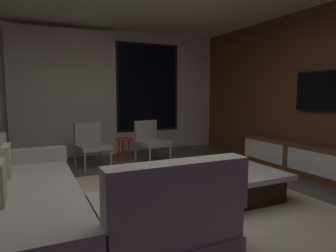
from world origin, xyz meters
TOP-DOWN VIEW (x-y plane):
  - floor at (0.00, 0.00)m, footprint 9.20×9.20m
  - back_wall_with_window at (-0.06, 3.62)m, footprint 6.60×0.30m
  - area_rug at (0.35, -0.10)m, footprint 3.20×3.80m
  - sectional_couch at (-1.00, -0.10)m, footprint 1.98×2.50m
  - coffee_table at (1.01, 0.11)m, footprint 1.16×1.16m
  - book_stack_on_coffee_table at (0.94, 0.28)m, footprint 0.28×0.20m
  - accent_chair_near_window at (0.90, 2.46)m, footprint 0.65×0.67m
  - accent_chair_by_curtain at (-0.23, 2.53)m, footprint 0.63×0.65m
  - side_stool at (0.40, 2.56)m, footprint 0.32×0.32m
  - media_console at (2.77, 0.05)m, footprint 0.46×3.10m
  - mounted_tv at (2.95, 0.25)m, footprint 0.05×1.10m

SIDE VIEW (x-z plane):
  - floor at x=0.00m, z-range 0.00..0.00m
  - area_rug at x=0.35m, z-range 0.00..0.01m
  - coffee_table at x=1.01m, z-range 0.01..0.37m
  - media_console at x=2.77m, z-range -0.01..0.51m
  - sectional_couch at x=-1.00m, z-range -0.12..0.70m
  - side_stool at x=0.40m, z-range 0.14..0.60m
  - book_stack_on_coffee_table at x=0.94m, z-range 0.36..0.44m
  - accent_chair_near_window at x=0.90m, z-range 0.04..0.82m
  - accent_chair_by_curtain at x=-0.23m, z-range 0.04..0.82m
  - back_wall_with_window at x=-0.06m, z-range -0.01..2.69m
  - mounted_tv at x=2.95m, z-range 1.03..1.67m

